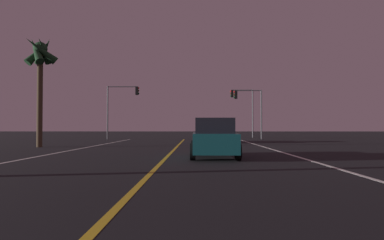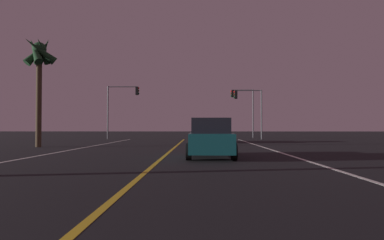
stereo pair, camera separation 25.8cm
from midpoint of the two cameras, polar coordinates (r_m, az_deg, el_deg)
The scene contains 9 objects.
lane_edge_right at distance 15.07m, azimuth 17.68°, elevation -6.18°, with size 0.16×42.11×0.01m, color silver.
lane_edge_left at distance 16.13m, azimuth -26.02°, elevation -5.78°, with size 0.16×42.11×0.01m, color silver.
lane_center_divider at distance 14.49m, azimuth -4.96°, elevation -6.43°, with size 0.16×42.11×0.01m, color gold.
car_ahead_far at distance 28.52m, azimuth 3.23°, elevation -2.22°, with size 2.02×4.30×1.70m.
car_lead_same_lane at distance 14.51m, azimuth 3.25°, elevation -3.19°, with size 2.02×4.30×1.70m.
traffic_light_near_right at distance 36.43m, azimuth 9.39°, elevation 2.96°, with size 3.07×0.36×5.33m.
traffic_light_near_left at distance 36.95m, azimuth -12.05°, elevation 3.41°, with size 3.52×0.36×5.77m.
traffic_light_far_right at distance 41.91m, azimuth 8.49°, elevation 3.02°, with size 2.88×0.36×6.00m.
palm_tree_left_mid at distance 24.48m, azimuth -24.88°, elevation 9.50°, with size 2.27×2.12×7.37m.
Camera 1 is at (1.30, 0.69, 1.32)m, focal length 31.04 mm.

